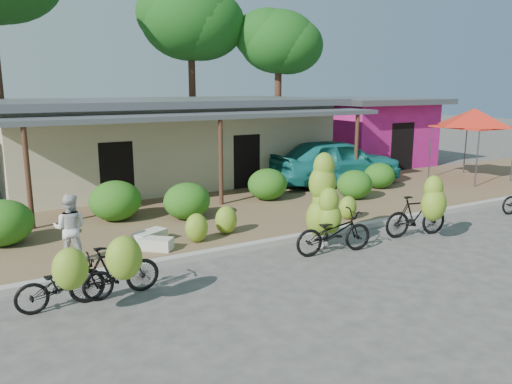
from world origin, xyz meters
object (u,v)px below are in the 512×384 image
Objects in this scene: bystander at (70,228)px; red_canopy at (474,118)px; sack_near at (150,237)px; tree_near_right at (274,40)px; vendor at (324,213)px; teal_van at (336,161)px; sack_far at (156,244)px; bike_left at (117,268)px; tree_center_right at (186,18)px; bike_center at (328,215)px; bike_far_left at (66,281)px; bike_right at (421,211)px.

red_canopy is at bearing -145.72° from bystander.
red_canopy reaches higher than sack_near.
tree_near_right is at bearing 109.17° from red_canopy.
vendor is 5.80m from bystander.
teal_van is (-1.98, -7.71, -5.15)m from tree_near_right.
sack_far is at bearing -171.03° from red_canopy.
red_canopy reaches higher than bike_left.
tree_center_right is 3.93× the size of bike_center.
bike_left is at bearing -92.15° from bike_far_left.
red_canopy is 14.25m from sack_near.
bystander is (-1.86, -0.38, 0.59)m from sack_near.
sack_near is at bearing 66.13° from bike_center.
sack_far is 9.63m from teal_van.
vendor is at bearing -84.88° from bike_far_left.
teal_van reaches higher than bike_left.
bystander is at bearing -12.72° from bike_far_left.
bike_center is (5.08, 0.33, 0.26)m from bike_left.
red_canopy is 2.08× the size of bike_far_left.
bike_left is at bearing -124.60° from sack_far.
bike_far_left is 3.51m from sack_near.
bystander is at bearing 9.00° from bike_left.
bike_right is at bearing -23.60° from sack_near.
bystander is (0.49, 2.22, 0.33)m from bike_far_left.
bystander is at bearing 174.58° from sack_far.
bike_far_left is (-8.96, -15.90, -6.66)m from tree_center_right.
tree_near_right is 9.48m from teal_van.
tree_center_right is 14.51m from red_canopy.
bike_center is at bearing 143.98° from teal_van.
bike_left is at bearing -30.27° from vendor.
tree_center_right is 4.59m from tree_near_right.
tree_center_right is 17.29m from bystander.
sack_near is at bearing -42.49° from bike_far_left.
vendor is at bearing -160.29° from red_canopy.
vendor is (-6.90, -13.32, -5.31)m from tree_near_right.
sack_far is at bearing 82.42° from bike_right.
bike_right is (8.61, -0.14, 0.19)m from bike_far_left.
vendor is 7.46m from teal_van.
bike_center is 1.23× the size of bike_right.
bike_far_left is at bearing -138.48° from sack_far.
sack_near is 9.37m from teal_van.
tree_near_right is 19.82m from bike_far_left.
vendor reaches higher than bystander.
teal_van is (10.09, 6.21, 0.39)m from bike_left.
vendor is (6.05, 0.58, 0.32)m from bike_far_left.
tree_center_right is at bearing -94.82° from bystander.
tree_near_right is 5.21× the size of bystander.
tree_center_right reaches higher than bystander.
bike_left is 0.99× the size of vendor.
sack_near is at bearing -116.42° from tree_center_right.
tree_near_right reaches higher than vendor.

